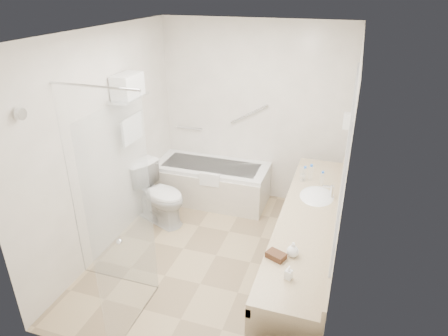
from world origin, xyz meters
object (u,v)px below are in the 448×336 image
(bathtub, at_px, (211,182))
(water_bottle_left, at_px, (311,173))
(vanity_counter, at_px, (307,232))
(toilet, at_px, (160,195))
(amenity_basket, at_px, (276,255))

(bathtub, height_order, water_bottle_left, water_bottle_left)
(vanity_counter, relative_size, toilet, 3.40)
(bathtub, bearing_deg, amenity_basket, -57.95)
(bathtub, xyz_separation_m, toilet, (-0.45, -0.75, 0.11))
(vanity_counter, height_order, toilet, vanity_counter)
(toilet, relative_size, water_bottle_left, 4.11)
(toilet, xyz_separation_m, amenity_basket, (1.80, -1.41, 0.49))
(bathtub, bearing_deg, vanity_counter, -42.35)
(toilet, height_order, water_bottle_left, water_bottle_left)
(water_bottle_left, bearing_deg, bathtub, 156.33)
(vanity_counter, height_order, water_bottle_left, water_bottle_left)
(amenity_basket, bearing_deg, toilet, 141.93)
(bathtub, distance_m, water_bottle_left, 1.70)
(bathtub, distance_m, amenity_basket, 2.61)
(bathtub, height_order, toilet, toilet)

